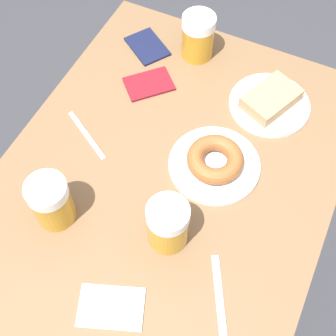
{
  "coord_description": "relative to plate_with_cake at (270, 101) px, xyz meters",
  "views": [
    {
      "loc": [
        -0.25,
        0.53,
        1.75
      ],
      "look_at": [
        0.0,
        0.0,
        0.79
      ],
      "focal_mm": 50.0,
      "sensor_mm": 36.0,
      "label": 1
    }
  ],
  "objects": [
    {
      "name": "plate_with_donut",
      "position": [
        0.06,
        0.24,
        0.0
      ],
      "size": [
        0.22,
        0.22,
        0.05
      ],
      "color": "white",
      "rests_on": "table"
    },
    {
      "name": "passport_far_edge",
      "position": [
        0.39,
        -0.05,
        -0.01
      ],
      "size": [
        0.15,
        0.14,
        0.01
      ],
      "rotation": [
        0.0,
        0.0,
        4.12
      ],
      "color": "#141938",
      "rests_on": "table"
    },
    {
      "name": "beer_mug_left",
      "position": [
        0.34,
        0.51,
        0.05
      ],
      "size": [
        0.09,
        0.09,
        0.13
      ],
      "color": "#C68C23",
      "rests_on": "table"
    },
    {
      "name": "beer_mug_right",
      "position": [
        0.25,
        -0.09,
        0.05
      ],
      "size": [
        0.09,
        0.09,
        0.13
      ],
      "color": "#C68C23",
      "rests_on": "table"
    },
    {
      "name": "plate_with_cake",
      "position": [
        0.0,
        0.0,
        0.0
      ],
      "size": [
        0.21,
        0.21,
        0.05
      ],
      "color": "white",
      "rests_on": "table"
    },
    {
      "name": "knife",
      "position": [
        -0.08,
        0.55,
        -0.02
      ],
      "size": [
        0.12,
        0.21,
        0.0
      ],
      "rotation": [
        0.0,
        0.0,
        0.49
      ],
      "color": "silver",
      "rests_on": "table"
    },
    {
      "name": "beer_mug_center",
      "position": [
        0.08,
        0.45,
        0.05
      ],
      "size": [
        0.09,
        0.09,
        0.13
      ],
      "color": "#C68C23",
      "rests_on": "table"
    },
    {
      "name": "ground_plane",
      "position": [
        0.16,
        0.3,
        -0.79
      ],
      "size": [
        8.0,
        8.0,
        0.0
      ],
      "primitive_type": "plane",
      "color": "#333338"
    },
    {
      "name": "fork",
      "position": [
        0.39,
        0.29,
        -0.02
      ],
      "size": [
        0.16,
        0.1,
        0.0
      ],
      "rotation": [
        0.0,
        0.0,
        4.18
      ],
      "color": "silver",
      "rests_on": "table"
    },
    {
      "name": "table",
      "position": [
        0.16,
        0.3,
        -0.09
      ],
      "size": [
        0.79,
        1.01,
        0.77
      ],
      "color": "brown",
      "rests_on": "ground_plane"
    },
    {
      "name": "passport_near_edge",
      "position": [
        0.32,
        0.07,
        -0.01
      ],
      "size": [
        0.15,
        0.15,
        0.01
      ],
      "rotation": [
        0.0,
        0.0,
        5.51
      ],
      "color": "maroon",
      "rests_on": "table"
    },
    {
      "name": "napkin_folded",
      "position": [
        0.12,
        0.65,
        -0.02
      ],
      "size": [
        0.16,
        0.13,
        0.0
      ],
      "rotation": [
        0.0,
        0.0,
        3.51
      ],
      "color": "white",
      "rests_on": "table"
    }
  ]
}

